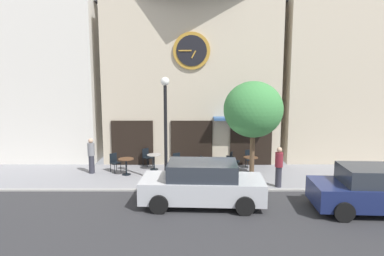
{
  "coord_description": "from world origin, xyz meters",
  "views": [
    {
      "loc": [
        -0.67,
        -13.17,
        4.49
      ],
      "look_at": [
        -0.69,
        2.12,
        2.23
      ],
      "focal_mm": 32.22,
      "sensor_mm": 36.0,
      "label": 1
    }
  ],
  "objects_px": {
    "cafe_table_rightmost": "(154,159)",
    "cafe_chair_near_tree": "(201,164)",
    "street_lamp": "(166,130)",
    "cafe_chair_mid_row": "(229,164)",
    "cafe_chair_outer": "(250,157)",
    "cafe_chair_corner": "(234,160)",
    "street_tree": "(254,110)",
    "cafe_chair_curbside": "(178,161)",
    "cafe_table_center_left": "(219,168)",
    "cafe_table_center": "(127,163)",
    "cafe_table_center_right": "(183,165)",
    "cafe_table_near_door": "(251,162)",
    "cafe_chair_facing_wall": "(115,161)",
    "pedestrian_maroon": "(279,167)",
    "parked_car_navy": "(379,190)",
    "pedestrian_grey": "(92,155)",
    "parked_car_silver": "(203,184)",
    "cafe_chair_under_awning": "(147,156)",
    "cafe_chair_by_entrance": "(216,173)"
  },
  "relations": [
    {
      "from": "cafe_chair_mid_row",
      "to": "cafe_table_center_right",
      "type": "bearing_deg",
      "value": -175.67
    },
    {
      "from": "street_lamp",
      "to": "pedestrian_grey",
      "type": "bearing_deg",
      "value": 156.78
    },
    {
      "from": "street_lamp",
      "to": "cafe_chair_mid_row",
      "type": "height_order",
      "value": "street_lamp"
    },
    {
      "from": "cafe_table_center_right",
      "to": "cafe_chair_facing_wall",
      "type": "relative_size",
      "value": 0.83
    },
    {
      "from": "cafe_table_center",
      "to": "pedestrian_maroon",
      "type": "xyz_separation_m",
      "value": [
        6.61,
        -1.77,
        0.32
      ]
    },
    {
      "from": "street_tree",
      "to": "cafe_chair_near_tree",
      "type": "distance_m",
      "value": 3.59
    },
    {
      "from": "street_lamp",
      "to": "cafe_table_center",
      "type": "relative_size",
      "value": 5.86
    },
    {
      "from": "street_tree",
      "to": "cafe_table_rightmost",
      "type": "bearing_deg",
      "value": 153.48
    },
    {
      "from": "cafe_table_near_door",
      "to": "cafe_chair_by_entrance",
      "type": "height_order",
      "value": "cafe_chair_by_entrance"
    },
    {
      "from": "cafe_chair_mid_row",
      "to": "parked_car_navy",
      "type": "relative_size",
      "value": 0.2
    },
    {
      "from": "cafe_chair_near_tree",
      "to": "cafe_table_near_door",
      "type": "bearing_deg",
      "value": 11.84
    },
    {
      "from": "cafe_table_center_right",
      "to": "pedestrian_grey",
      "type": "height_order",
      "value": "pedestrian_grey"
    },
    {
      "from": "street_lamp",
      "to": "street_tree",
      "type": "bearing_deg",
      "value": -0.21
    },
    {
      "from": "parked_car_silver",
      "to": "parked_car_navy",
      "type": "xyz_separation_m",
      "value": [
        5.87,
        -0.67,
        0.0
      ]
    },
    {
      "from": "pedestrian_grey",
      "to": "parked_car_silver",
      "type": "bearing_deg",
      "value": -38.43
    },
    {
      "from": "cafe_table_rightmost",
      "to": "cafe_chair_near_tree",
      "type": "height_order",
      "value": "cafe_chair_near_tree"
    },
    {
      "from": "cafe_chair_curbside",
      "to": "cafe_table_center_left",
      "type": "bearing_deg",
      "value": -34.11
    },
    {
      "from": "cafe_chair_curbside",
      "to": "cafe_chair_facing_wall",
      "type": "relative_size",
      "value": 1.0
    },
    {
      "from": "cafe_chair_near_tree",
      "to": "parked_car_navy",
      "type": "bearing_deg",
      "value": -36.34
    },
    {
      "from": "cafe_table_rightmost",
      "to": "cafe_chair_curbside",
      "type": "relative_size",
      "value": 0.84
    },
    {
      "from": "pedestrian_maroon",
      "to": "street_tree",
      "type": "bearing_deg",
      "value": 154.68
    },
    {
      "from": "cafe_chair_near_tree",
      "to": "cafe_chair_by_entrance",
      "type": "xyz_separation_m",
      "value": [
        0.63,
        -1.4,
        0.0
      ]
    },
    {
      "from": "cafe_chair_by_entrance",
      "to": "pedestrian_grey",
      "type": "height_order",
      "value": "pedestrian_grey"
    },
    {
      "from": "cafe_table_center_right",
      "to": "cafe_chair_outer",
      "type": "xyz_separation_m",
      "value": [
        3.29,
        1.52,
        0.01
      ]
    },
    {
      "from": "cafe_chair_under_awning",
      "to": "street_tree",
      "type": "bearing_deg",
      "value": -30.86
    },
    {
      "from": "street_tree",
      "to": "pedestrian_grey",
      "type": "bearing_deg",
      "value": 167.83
    },
    {
      "from": "cafe_chair_outer",
      "to": "cafe_chair_corner",
      "type": "height_order",
      "value": "same"
    },
    {
      "from": "cafe_chair_mid_row",
      "to": "pedestrian_grey",
      "type": "bearing_deg",
      "value": 176.51
    },
    {
      "from": "cafe_table_near_door",
      "to": "cafe_chair_under_awning",
      "type": "distance_m",
      "value": 5.24
    },
    {
      "from": "cafe_table_center_right",
      "to": "cafe_table_near_door",
      "type": "xyz_separation_m",
      "value": [
        3.21,
        0.65,
        -0.0
      ]
    },
    {
      "from": "cafe_table_center_left",
      "to": "cafe_chair_curbside",
      "type": "distance_m",
      "value": 2.27
    },
    {
      "from": "cafe_table_rightmost",
      "to": "pedestrian_maroon",
      "type": "distance_m",
      "value": 6.06
    },
    {
      "from": "cafe_chair_near_tree",
      "to": "pedestrian_maroon",
      "type": "xyz_separation_m",
      "value": [
        3.19,
        -1.65,
        0.33
      ]
    },
    {
      "from": "cafe_table_center_left",
      "to": "cafe_chair_facing_wall",
      "type": "distance_m",
      "value": 5.04
    },
    {
      "from": "cafe_table_rightmost",
      "to": "cafe_chair_mid_row",
      "type": "xyz_separation_m",
      "value": [
        3.53,
        -1.02,
        0.01
      ]
    },
    {
      "from": "cafe_chair_curbside",
      "to": "cafe_chair_mid_row",
      "type": "bearing_deg",
      "value": -14.87
    },
    {
      "from": "cafe_chair_near_tree",
      "to": "cafe_chair_corner",
      "type": "xyz_separation_m",
      "value": [
        1.63,
        0.92,
        0.0
      ]
    },
    {
      "from": "cafe_chair_outer",
      "to": "parked_car_silver",
      "type": "height_order",
      "value": "parked_car_silver"
    },
    {
      "from": "parked_car_silver",
      "to": "street_lamp",
      "type": "bearing_deg",
      "value": 120.59
    },
    {
      "from": "cafe_table_rightmost",
      "to": "cafe_chair_facing_wall",
      "type": "distance_m",
      "value": 1.89
    },
    {
      "from": "cafe_chair_near_tree",
      "to": "cafe_chair_corner",
      "type": "relative_size",
      "value": 1.0
    },
    {
      "from": "cafe_table_near_door",
      "to": "cafe_chair_outer",
      "type": "height_order",
      "value": "cafe_chair_outer"
    },
    {
      "from": "cafe_table_near_door",
      "to": "parked_car_silver",
      "type": "distance_m",
      "value": 4.8
    },
    {
      "from": "pedestrian_maroon",
      "to": "pedestrian_grey",
      "type": "relative_size",
      "value": 1.0
    },
    {
      "from": "cafe_table_center_left",
      "to": "cafe_table_near_door",
      "type": "xyz_separation_m",
      "value": [
        1.59,
        1.13,
        -0.03
      ]
    },
    {
      "from": "pedestrian_maroon",
      "to": "cafe_chair_under_awning",
      "type": "bearing_deg",
      "value": 150.06
    },
    {
      "from": "cafe_chair_facing_wall",
      "to": "cafe_chair_mid_row",
      "type": "distance_m",
      "value": 5.41
    },
    {
      "from": "cafe_chair_by_entrance",
      "to": "cafe_chair_mid_row",
      "type": "relative_size",
      "value": 1.0
    },
    {
      "from": "cafe_table_center_right",
      "to": "cafe_table_center_left",
      "type": "distance_m",
      "value": 1.69
    },
    {
      "from": "street_tree",
      "to": "cafe_table_center",
      "type": "bearing_deg",
      "value": 167.01
    }
  ]
}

